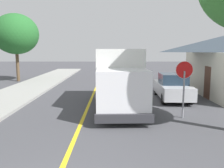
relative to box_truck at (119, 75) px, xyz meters
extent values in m
cube|color=gold|center=(-1.72, 0.49, -1.76)|extent=(0.16, 56.00, 0.01)
cube|color=silver|center=(-0.02, 0.73, 0.13)|extent=(2.56, 5.07, 2.60)
cube|color=silver|center=(0.09, -2.76, -0.32)|extent=(2.34, 2.07, 1.70)
cube|color=#1E2D3D|center=(0.12, -3.66, 0.06)|extent=(2.04, 0.14, 0.75)
cube|color=#2D2D33|center=(0.12, -3.84, -1.35)|extent=(2.41, 0.28, 0.36)
cylinder|color=black|center=(1.13, -2.53, -1.27)|extent=(0.33, 1.01, 1.00)
cylinder|color=black|center=(-0.97, -2.60, -1.27)|extent=(0.33, 1.01, 1.00)
cylinder|color=black|center=(0.99, 2.02, -1.27)|extent=(0.33, 1.01, 1.00)
cylinder|color=black|center=(-1.11, 1.95, -1.27)|extent=(0.33, 1.01, 1.00)
cube|color=#B7B7BC|center=(0.57, 5.95, -1.12)|extent=(1.99, 4.47, 0.76)
cube|color=#1E2D3D|center=(0.58, 6.10, -0.42)|extent=(1.66, 1.87, 0.64)
cylinder|color=black|center=(1.30, 4.51, -1.45)|extent=(0.25, 0.65, 0.64)
cylinder|color=black|center=(-0.28, 4.58, -1.45)|extent=(0.25, 0.65, 0.64)
cylinder|color=black|center=(1.42, 7.33, -1.45)|extent=(0.25, 0.65, 0.64)
cylinder|color=black|center=(-0.16, 7.39, -1.45)|extent=(0.25, 0.65, 0.64)
cube|color=maroon|center=(0.61, 12.86, -1.12)|extent=(1.97, 4.47, 0.76)
cube|color=#1E2D3D|center=(0.61, 13.01, -0.42)|extent=(1.65, 1.86, 0.64)
cylinder|color=black|center=(1.46, 11.48, -1.45)|extent=(0.25, 0.65, 0.64)
cylinder|color=black|center=(-0.12, 11.42, -1.45)|extent=(0.25, 0.65, 0.64)
cylinder|color=black|center=(1.35, 14.29, -1.45)|extent=(0.25, 0.65, 0.64)
cylinder|color=black|center=(-0.23, 14.23, -1.45)|extent=(0.25, 0.65, 0.64)
cube|color=#2D4793|center=(0.05, 19.74, -1.12)|extent=(1.81, 4.41, 0.76)
cube|color=#1E2D3D|center=(0.05, 19.89, -0.42)|extent=(1.59, 1.81, 0.64)
cylinder|color=black|center=(0.83, 18.33, -1.45)|extent=(0.22, 0.64, 0.64)
cylinder|color=black|center=(-0.75, 18.34, -1.45)|extent=(0.22, 0.64, 0.64)
cylinder|color=black|center=(0.84, 21.15, -1.45)|extent=(0.22, 0.64, 0.64)
cylinder|color=black|center=(-0.74, 21.15, -1.45)|extent=(0.22, 0.64, 0.64)
cube|color=#4C564C|center=(0.63, 26.65, -1.12)|extent=(1.92, 4.45, 0.76)
cube|color=#1E2D3D|center=(0.63, 26.80, -0.42)|extent=(1.63, 1.84, 0.64)
cylinder|color=black|center=(1.46, 25.26, -1.45)|extent=(0.24, 0.65, 0.64)
cylinder|color=black|center=(-0.12, 25.22, -1.45)|extent=(0.24, 0.65, 0.64)
cylinder|color=black|center=(1.38, 28.08, -1.45)|extent=(0.24, 0.65, 0.64)
cylinder|color=black|center=(-0.20, 28.03, -1.45)|extent=(0.24, 0.65, 0.64)
cube|color=#B7B7BC|center=(3.48, 1.89, -1.12)|extent=(1.93, 4.45, 0.76)
cube|color=#1E2D3D|center=(3.48, 1.74, -0.42)|extent=(1.64, 1.85, 0.64)
cylinder|color=black|center=(2.73, 3.32, -1.45)|extent=(0.24, 0.65, 0.64)
cylinder|color=black|center=(4.31, 3.28, -1.45)|extent=(0.24, 0.65, 0.64)
cylinder|color=black|center=(2.65, 0.51, -1.45)|extent=(0.24, 0.65, 0.64)
cylinder|color=black|center=(4.23, 0.46, -1.45)|extent=(0.24, 0.65, 0.64)
cylinder|color=gray|center=(2.94, -2.31, -0.67)|extent=(0.08, 0.08, 2.20)
cylinder|color=red|center=(2.94, -2.28, 0.48)|extent=(0.76, 0.03, 0.76)
cylinder|color=white|center=(2.94, -2.26, 0.48)|extent=(0.80, 0.02, 0.80)
cube|color=brown|center=(5.85, 2.14, -0.72)|extent=(0.10, 1.00, 2.10)
cylinder|color=brown|center=(-9.86, 10.75, -0.36)|extent=(0.31, 0.31, 2.82)
ellipsoid|color=#236028|center=(-9.86, 10.75, 2.93)|extent=(4.41, 4.41, 3.97)
camera|label=1|loc=(-0.37, -13.10, 1.41)|focal=38.09mm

